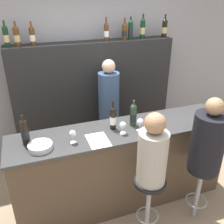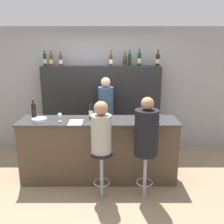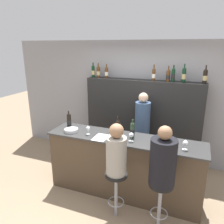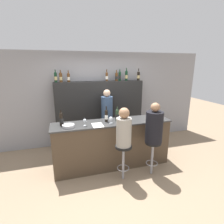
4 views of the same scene
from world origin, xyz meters
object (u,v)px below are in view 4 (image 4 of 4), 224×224
object	(u,v)px
metal_bowl	(68,126)
wine_bottle_counter_0	(61,119)
wine_bottle_counter_1	(106,115)
wine_bottle_backbar_7	(138,76)
wine_bottle_backbar_1	(61,77)
wine_bottle_backbar_5	(120,76)
wine_bottle_backbar_0	(56,77)
wine_bottle_backbar_3	(107,77)
wine_glass_2	(120,118)
wine_glass_1	(111,119)
guest_seated_left	(124,129)
bartender	(107,122)
wine_bottle_backbar_4	(117,77)
wine_glass_3	(154,115)
guest_seated_right	(154,126)
bar_stool_left	(123,154)
bar_stool_right	(153,149)
wine_bottle_backbar_6	(126,76)
wine_bottle_backbar_2	(69,77)
wine_glass_0	(85,121)
wine_bottle_counter_2	(117,115)

from	to	relation	value
metal_bowl	wine_bottle_counter_0	bearing A→B (deg)	131.66
wine_bottle_counter_1	wine_bottle_backbar_7	distance (m)	1.88
wine_bottle_backbar_1	wine_bottle_backbar_5	bearing A→B (deg)	0.00
wine_bottle_backbar_0	wine_bottle_backbar_3	world-z (taller)	same
wine_bottle_backbar_1	wine_glass_2	bearing A→B (deg)	-48.71
wine_glass_1	guest_seated_left	xyz separation A→B (m)	(0.12, -0.45, -0.09)
guest_seated_left	bartender	size ratio (longest dim) A/B	0.46
wine_bottle_counter_0	bartender	bearing A→B (deg)	34.37
wine_bottle_backbar_4	wine_glass_3	xyz separation A→B (m)	(0.47, -1.31, -0.79)
guest_seated_left	guest_seated_right	world-z (taller)	guest_seated_right
wine_bottle_backbar_5	wine_glass_1	bearing A→B (deg)	-115.70
wine_bottle_counter_0	wine_bottle_backbar_5	world-z (taller)	wine_bottle_backbar_5
wine_glass_3	guest_seated_left	xyz separation A→B (m)	(-0.88, -0.45, -0.09)
wine_bottle_backbar_4	guest_seated_left	size ratio (longest dim) A/B	0.39
bar_stool_left	bar_stool_right	size ratio (longest dim) A/B	1.00
wine_bottle_counter_0	wine_glass_1	xyz separation A→B (m)	(1.00, -0.14, -0.04)
wine_bottle_backbar_6	bartender	bearing A→B (deg)	-150.13
wine_bottle_backbar_0	wine_bottle_backbar_7	xyz separation A→B (m)	(2.26, 0.00, 0.00)
wine_glass_3	bar_stool_right	xyz separation A→B (m)	(-0.24, -0.45, -0.59)
bar_stool_right	guest_seated_right	world-z (taller)	guest_seated_right
wine_glass_2	guest_seated_right	bearing A→B (deg)	-38.90
wine_bottle_backbar_7	guest_seated_right	xyz separation A→B (m)	(-0.43, -1.76, -0.88)
wine_bottle_counter_1	wine_glass_1	xyz separation A→B (m)	(0.06, -0.14, -0.04)
guest_seated_right	bartender	size ratio (longest dim) A/B	0.50
bar_stool_right	guest_seated_right	size ratio (longest dim) A/B	0.90
wine_bottle_backbar_4	wine_glass_2	distance (m)	1.56
wine_bottle_counter_0	wine_bottle_backbar_7	size ratio (longest dim) A/B	0.98
wine_bottle_backbar_3	wine_bottle_counter_0	bearing A→B (deg)	-136.91
wine_bottle_backbar_4	bar_stool_right	distance (m)	2.25
wine_bottle_backbar_3	wine_bottle_backbar_6	distance (m)	0.57
wine_bottle_backbar_6	bar_stool_left	xyz separation A→B (m)	(-0.70, -1.76, -1.40)
wine_bottle_counter_0	wine_glass_3	bearing A→B (deg)	-3.88
wine_bottle_backbar_1	wine_bottle_backbar_7	world-z (taller)	wine_bottle_backbar_7
bar_stool_left	bar_stool_right	bearing A→B (deg)	0.00
wine_bottle_backbar_5	wine_glass_2	size ratio (longest dim) A/B	2.18
wine_glass_3	wine_bottle_backbar_0	bearing A→B (deg)	147.76
wine_bottle_counter_1	wine_bottle_backbar_1	size ratio (longest dim) A/B	1.12
wine_bottle_backbar_4	wine_glass_3	distance (m)	1.60
bar_stool_left	bartender	size ratio (longest dim) A/B	0.45
wine_bottle_backbar_2	wine_glass_0	xyz separation A→B (m)	(0.21, -1.31, -0.78)
wine_bottle_counter_0	wine_glass_3	xyz separation A→B (m)	(2.00, -0.14, -0.05)
wine_bottle_backbar_7	bar_stool_right	world-z (taller)	wine_bottle_backbar_7
wine_bottle_counter_0	wine_glass_0	bearing A→B (deg)	-16.82
wine_bottle_backbar_1	wine_bottle_backbar_7	distance (m)	2.14
wine_bottle_counter_1	wine_bottle_backbar_7	xyz separation A→B (m)	(1.26, 1.17, 0.76)
wine_bottle_backbar_2	wine_bottle_backbar_3	world-z (taller)	wine_bottle_backbar_3
wine_bottle_counter_0	wine_bottle_counter_2	world-z (taller)	wine_bottle_counter_0
wine_glass_0	wine_bottle_backbar_6	bearing A→B (deg)	43.63
wine_bottle_backbar_2	wine_bottle_backbar_7	world-z (taller)	wine_bottle_backbar_7
bar_stool_right	wine_bottle_backbar_1	bearing A→B (deg)	134.15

